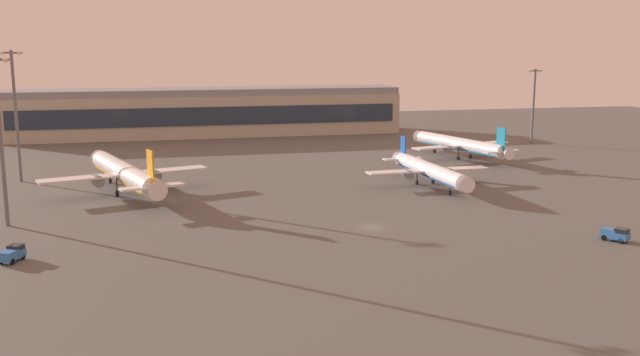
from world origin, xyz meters
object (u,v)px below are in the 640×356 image
airplane_near_gate (125,173)px  baggage_tractor (12,254)px  airplane_terminal_side (429,170)px  apron_light_east (0,132)px  cargo_loader (616,234)px  apron_light_central (15,109)px  apron_light_west (534,101)px  airplane_taxiway_distant (460,145)px

airplane_near_gate → baggage_tractor: (-14.36, -45.47, -3.21)m
airplane_terminal_side → apron_light_east: (-84.64, -16.29, 12.88)m
airplane_near_gate → apron_light_east: apron_light_east is taller
airplane_terminal_side → airplane_near_gate: bearing=-8.5°
airplane_near_gate → cargo_loader: 95.87m
airplane_terminal_side → cargo_loader: bearing=101.0°
apron_light_central → airplane_terminal_side: bearing=-16.4°
airplane_terminal_side → airplane_near_gate: 65.95m
cargo_loader → apron_light_central: bearing=-69.2°
apron_light_west → apron_light_central: size_ratio=0.80×
airplane_near_gate → baggage_tractor: size_ratio=9.66×
apron_light_west → apron_light_central: bearing=-168.3°
airplane_terminal_side → airplane_near_gate: (-65.57, 7.01, 0.83)m
airplane_near_gate → cargo_loader: size_ratio=9.73×
baggage_tractor → airplane_near_gate: bearing=95.5°
airplane_terminal_side → apron_light_east: 87.15m
apron_light_west → airplane_terminal_side: bearing=-135.8°
apron_light_central → apron_light_east: bearing=-83.5°
airplane_terminal_side → baggage_tractor: size_ratio=8.00×
apron_light_central → apron_light_east: 43.01m
airplane_taxiway_distant → apron_light_east: bearing=-169.2°
cargo_loader → apron_light_west: 117.15m
airplane_near_gate → baggage_tractor: airplane_near_gate is taller
airplane_taxiway_distant → apron_light_central: apron_light_central is taller
airplane_near_gate → baggage_tractor: 47.79m
baggage_tractor → airplane_taxiway_distant: bearing=58.2°
baggage_tractor → airplane_terminal_side: bearing=48.7°
cargo_loader → apron_light_east: (-96.50, 33.14, 15.25)m
airplane_taxiway_distant → apron_light_east: apron_light_east is taller
airplane_near_gate → cargo_loader: airplane_near_gate is taller
airplane_taxiway_distant → cargo_loader: 84.62m
cargo_loader → apron_light_central: size_ratio=0.15×
cargo_loader → baggage_tractor: bearing=-39.2°
airplane_taxiway_distant → apron_light_west: (35.33, 22.81, 9.86)m
airplane_taxiway_distant → baggage_tractor: bearing=-159.1°
baggage_tractor → apron_light_central: apron_light_central is taller
airplane_terminal_side → baggage_tractor: airplane_terminal_side is taller
airplane_terminal_side → airplane_near_gate: size_ratio=0.83×
baggage_tractor → apron_light_west: (138.73, 95.63, 12.55)m
apron_light_central → apron_light_west: bearing=11.7°
airplane_terminal_side → apron_light_east: bearing=8.4°
apron_light_west → apron_light_east: apron_light_east is taller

